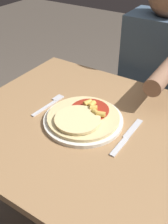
{
  "coord_description": "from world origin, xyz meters",
  "views": [
    {
      "loc": [
        0.4,
        -0.64,
        1.37
      ],
      "look_at": [
        -0.01,
        0.0,
        0.82
      ],
      "focal_mm": 42.0,
      "sensor_mm": 36.0,
      "label": 1
    }
  ],
  "objects_px": {
    "dining_table": "(87,152)",
    "plate": "(84,119)",
    "pizza": "(83,116)",
    "knife": "(127,137)",
    "person_diner": "(156,79)",
    "fork": "(50,104)"
  },
  "relations": [
    {
      "from": "dining_table",
      "to": "person_diner",
      "type": "xyz_separation_m",
      "value": [
        0.06,
        0.58,
        0.08
      ]
    },
    {
      "from": "plate",
      "to": "fork",
      "type": "distance_m",
      "value": 0.17
    },
    {
      "from": "pizza",
      "to": "person_diner",
      "type": "relative_size",
      "value": 0.22
    },
    {
      "from": "person_diner",
      "to": "plate",
      "type": "bearing_deg",
      "value": -97.69
    },
    {
      "from": "fork",
      "to": "knife",
      "type": "bearing_deg",
      "value": -2.92
    },
    {
      "from": "fork",
      "to": "person_diner",
      "type": "bearing_deg",
      "value": 65.92
    },
    {
      "from": "fork",
      "to": "knife",
      "type": "xyz_separation_m",
      "value": [
        0.34,
        -0.02,
        0.0
      ]
    },
    {
      "from": "knife",
      "to": "person_diner",
      "type": "bearing_deg",
      "value": 99.3
    },
    {
      "from": "knife",
      "to": "person_diner",
      "type": "relative_size",
      "value": 0.18
    },
    {
      "from": "dining_table",
      "to": "person_diner",
      "type": "height_order",
      "value": "person_diner"
    },
    {
      "from": "plate",
      "to": "knife",
      "type": "bearing_deg",
      "value": -0.28
    },
    {
      "from": "dining_table",
      "to": "plate",
      "type": "height_order",
      "value": "plate"
    },
    {
      "from": "fork",
      "to": "person_diner",
      "type": "xyz_separation_m",
      "value": [
        0.25,
        0.56,
        -0.07
      ]
    },
    {
      "from": "fork",
      "to": "person_diner",
      "type": "height_order",
      "value": "person_diner"
    },
    {
      "from": "dining_table",
      "to": "knife",
      "type": "distance_m",
      "value": 0.22
    },
    {
      "from": "pizza",
      "to": "knife",
      "type": "bearing_deg",
      "value": 1.43
    },
    {
      "from": "plate",
      "to": "knife",
      "type": "relative_size",
      "value": 1.32
    },
    {
      "from": "plate",
      "to": "knife",
      "type": "distance_m",
      "value": 0.17
    },
    {
      "from": "dining_table",
      "to": "person_diner",
      "type": "relative_size",
      "value": 0.75
    },
    {
      "from": "dining_table",
      "to": "knife",
      "type": "relative_size",
      "value": 4.15
    },
    {
      "from": "knife",
      "to": "pizza",
      "type": "bearing_deg",
      "value": -178.57
    },
    {
      "from": "dining_table",
      "to": "knife",
      "type": "height_order",
      "value": "knife"
    }
  ]
}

